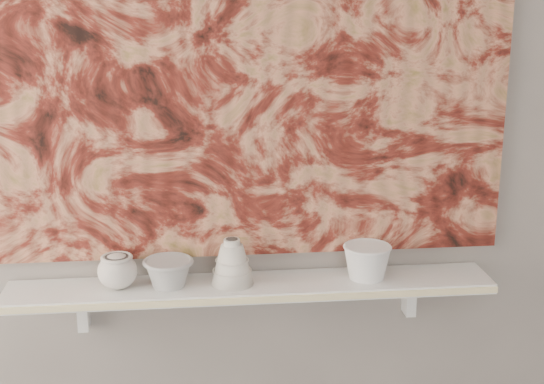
{
  "coord_description": "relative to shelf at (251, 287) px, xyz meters",
  "views": [
    {
      "loc": [
        -0.16,
        -0.52,
        1.76
      ],
      "look_at": [
        0.06,
        1.49,
        1.2
      ],
      "focal_mm": 50.0,
      "sensor_mm": 36.0,
      "label": 1
    }
  ],
  "objects": [
    {
      "name": "wall_back",
      "position": [
        0.0,
        0.09,
        0.44
      ],
      "size": [
        3.6,
        0.0,
        3.6
      ],
      "primitive_type": "plane",
      "rotation": [
        1.57,
        0.0,
        0.0
      ],
      "color": "gray",
      "rests_on": "floor"
    },
    {
      "name": "shelf",
      "position": [
        0.0,
        0.0,
        0.0
      ],
      "size": [
        1.4,
        0.18,
        0.03
      ],
      "primitive_type": "cube",
      "color": "white",
      "rests_on": "wall_back"
    },
    {
      "name": "shelf_stripe",
      "position": [
        0.0,
        -0.09,
        0.0
      ],
      "size": [
        1.4,
        0.01,
        0.02
      ],
      "primitive_type": "cube",
      "color": "beige",
      "rests_on": "shelf"
    },
    {
      "name": "bracket_left",
      "position": [
        -0.49,
        0.06,
        -0.07
      ],
      "size": [
        0.03,
        0.06,
        0.12
      ],
      "primitive_type": "cube",
      "color": "white",
      "rests_on": "wall_back"
    },
    {
      "name": "bracket_right",
      "position": [
        0.49,
        0.06,
        -0.07
      ],
      "size": [
        0.03,
        0.06,
        0.12
      ],
      "primitive_type": "cube",
      "color": "white",
      "rests_on": "wall_back"
    },
    {
      "name": "painting",
      "position": [
        0.0,
        0.08,
        0.62
      ],
      "size": [
        1.5,
        0.02,
        1.1
      ],
      "primitive_type": "cube",
      "color": "maroon",
      "rests_on": "wall_back"
    },
    {
      "name": "house_motif",
      "position": [
        0.45,
        0.07,
        0.32
      ],
      "size": [
        0.09,
        0.0,
        0.08
      ],
      "primitive_type": "cube",
      "color": "black",
      "rests_on": "painting"
    },
    {
      "name": "bowl_grey",
      "position": [
        -0.24,
        0.0,
        0.06
      ],
      "size": [
        0.19,
        0.19,
        0.08
      ],
      "primitive_type": null,
      "rotation": [
        0.0,
        0.0,
        0.37
      ],
      "color": "#A1A19E",
      "rests_on": "shelf"
    },
    {
      "name": "cup_cream",
      "position": [
        -0.38,
        0.0,
        0.07
      ],
      "size": [
        0.11,
        0.11,
        0.1
      ],
      "primitive_type": null,
      "rotation": [
        0.0,
        0.0,
        0.02
      ],
      "color": "silver",
      "rests_on": "shelf"
    },
    {
      "name": "bell_vessel",
      "position": [
        -0.05,
        0.0,
        0.08
      ],
      "size": [
        0.12,
        0.12,
        0.13
      ],
      "primitive_type": null,
      "rotation": [
        0.0,
        0.0,
        0.0
      ],
      "color": "beige",
      "rests_on": "shelf"
    },
    {
      "name": "bowl_white",
      "position": [
        0.34,
        0.0,
        0.07
      ],
      "size": [
        0.16,
        0.16,
        0.1
      ],
      "primitive_type": null,
      "rotation": [
        0.0,
        0.0,
        -0.13
      ],
      "color": "silver",
      "rests_on": "shelf"
    }
  ]
}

